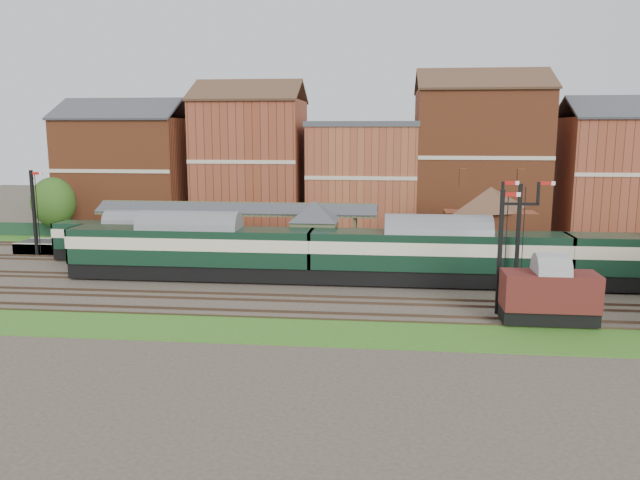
# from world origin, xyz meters

# --- Properties ---
(ground) EXTENTS (160.00, 160.00, 0.00)m
(ground) POSITION_xyz_m (0.00, 0.00, 0.00)
(ground) COLOR #473D33
(ground) RESTS_ON ground
(grass_back) EXTENTS (90.00, 4.50, 0.06)m
(grass_back) POSITION_xyz_m (0.00, 16.00, 0.03)
(grass_back) COLOR #2D6619
(grass_back) RESTS_ON ground
(grass_front) EXTENTS (90.00, 5.00, 0.06)m
(grass_front) POSITION_xyz_m (0.00, -12.00, 0.03)
(grass_front) COLOR #2D6619
(grass_front) RESTS_ON ground
(fence) EXTENTS (90.00, 0.12, 1.50)m
(fence) POSITION_xyz_m (0.00, 18.00, 0.75)
(fence) COLOR #193823
(fence) RESTS_ON ground
(platform) EXTENTS (55.00, 3.40, 1.00)m
(platform) POSITION_xyz_m (-5.00, 9.75, 0.50)
(platform) COLOR #2D2D2D
(platform) RESTS_ON ground
(signal_box) EXTENTS (5.40, 5.40, 6.00)m
(signal_box) POSITION_xyz_m (-3.00, 3.25, 3.19)
(signal_box) COLOR #687F5A
(signal_box) RESTS_ON ground
(brick_hut) EXTENTS (3.20, 2.64, 2.94)m
(brick_hut) POSITION_xyz_m (5.00, 3.25, 1.20)
(brick_hut) COLOR brown
(brick_hut) RESTS_ON ground
(station_building) EXTENTS (8.10, 8.10, 5.90)m
(station_building) POSITION_xyz_m (12.00, 9.75, 3.96)
(station_building) COLOR brown
(station_building) RESTS_ON platform
(canopy) EXTENTS (26.00, 3.89, 4.08)m
(canopy) POSITION_xyz_m (-11.00, 9.75, 4.58)
(canopy) COLOR #464F31
(canopy) RESTS_ON platform
(semaphore_bracket) EXTENTS (3.60, 0.25, 8.18)m
(semaphore_bracket) POSITION_xyz_m (12.04, -2.50, 4.63)
(semaphore_bracket) COLOR black
(semaphore_bracket) RESTS_ON ground
(semaphore_platform_end) EXTENTS (1.23, 0.25, 8.00)m
(semaphore_platform_end) POSITION_xyz_m (-29.98, 8.00, 4.16)
(semaphore_platform_end) COLOR black
(semaphore_platform_end) RESTS_ON ground
(semaphore_siding) EXTENTS (1.23, 0.25, 8.00)m
(semaphore_siding) POSITION_xyz_m (10.02, -7.00, 4.16)
(semaphore_siding) COLOR black
(semaphore_siding) RESTS_ON ground
(town_backdrop) EXTENTS (69.00, 10.00, 16.00)m
(town_backdrop) POSITION_xyz_m (-0.18, 25.00, 7.00)
(town_backdrop) COLOR brown
(town_backdrop) RESTS_ON ground
(dmu_train) EXTENTS (57.28, 3.01, 4.40)m
(dmu_train) POSITION_xyz_m (6.65, 0.00, 2.56)
(dmu_train) COLOR black
(dmu_train) RESTS_ON ground
(platform_railcar) EXTENTS (16.02, 2.53, 3.69)m
(platform_railcar) POSITION_xyz_m (-18.90, 6.50, 2.18)
(platform_railcar) COLOR black
(platform_railcar) RESTS_ON ground
(goods_van_a) EXTENTS (5.57, 2.41, 3.38)m
(goods_van_a) POSITION_xyz_m (12.68, -9.00, 1.93)
(goods_van_a) COLOR black
(goods_van_a) RESTS_ON ground
(tree_back) EXTENTS (4.60, 4.60, 6.72)m
(tree_back) POSITION_xyz_m (-32.62, 16.18, 4.06)
(tree_back) COLOR #382619
(tree_back) RESTS_ON ground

